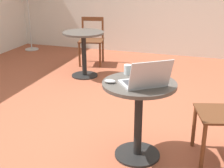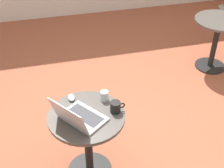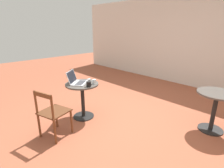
# 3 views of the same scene
# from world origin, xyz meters

# --- Properties ---
(ground_plane) EXTENTS (16.00, 16.00, 0.00)m
(ground_plane) POSITION_xyz_m (0.00, 0.00, 0.00)
(ground_plane) COLOR #9E5138
(cafe_table_near) EXTENTS (0.64, 0.64, 0.72)m
(cafe_table_near) POSITION_xyz_m (-0.55, -0.34, 0.51)
(cafe_table_near) COLOR black
(cafe_table_near) RESTS_ON ground_plane
(cafe_table_mid) EXTENTS (0.64, 0.64, 0.72)m
(cafe_table_mid) POSITION_xyz_m (1.43, 1.02, 0.51)
(cafe_table_mid) COLOR black
(cafe_table_mid) RESTS_ON ground_plane
(chair_mid_right) EXTENTS (0.49, 0.49, 0.83)m
(chair_mid_right) POSITION_xyz_m (2.14, 1.17, 0.43)
(chair_mid_right) COLOR brown
(chair_mid_right) RESTS_ON ground_plane
(laptop) EXTENTS (0.46, 0.47, 0.25)m
(laptop) POSITION_xyz_m (-0.62, -0.40, 0.77)
(laptop) COLOR #B7B7BC
(laptop) RESTS_ON cafe_table_near
(mouse) EXTENTS (0.06, 0.10, 0.03)m
(mouse) POSITION_xyz_m (-0.64, -0.11, 0.73)
(mouse) COLOR #B7B7BC
(mouse) RESTS_ON cafe_table_near
(mug) EXTENTS (0.13, 0.09, 0.10)m
(mug) POSITION_xyz_m (-0.31, -0.35, 0.77)
(mug) COLOR black
(mug) RESTS_ON cafe_table_near
(drinking_glass) EXTENTS (0.07, 0.07, 0.09)m
(drinking_glass) POSITION_xyz_m (-0.37, -0.18, 0.76)
(drinking_glass) COLOR silver
(drinking_glass) RESTS_ON cafe_table_near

